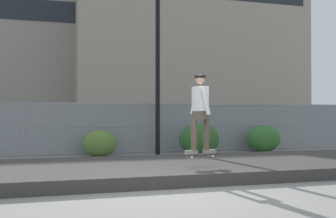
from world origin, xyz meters
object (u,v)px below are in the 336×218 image
skateboard (200,155)px  shrub_right (263,139)px  skater (200,109)px  shrub_center (199,139)px  parked_car_near (56,128)px  shrub_left (99,143)px  street_lamp (158,22)px

skateboard → shrub_right: bearing=49.1°
skater → shrub_center: 5.21m
skateboard → shrub_center: bearing=70.0°
shrub_center → parked_car_near: bearing=136.9°
skateboard → shrub_left: shrub_left is taller
parked_car_near → shrub_left: (1.46, -4.09, -0.39)m
skater → shrub_right: bearing=49.1°
shrub_right → skateboard: bearing=-130.9°
skater → shrub_right: size_ratio=1.32×
parked_car_near → shrub_left: size_ratio=3.87×
shrub_center → street_lamp: bearing=162.7°
skater → street_lamp: 6.13m
skater → shrub_right: (4.50, 5.20, -1.05)m
shrub_left → shrub_right: bearing=-0.9°
skateboard → street_lamp: 6.70m
skateboard → shrub_center: (1.75, 4.80, 0.00)m
skater → shrub_center: size_ratio=1.21×
street_lamp → skateboard: bearing=-93.9°
shrub_left → skater: bearing=-72.5°
parked_car_near → street_lamp: bearing=-49.9°
skateboard → skater: size_ratio=0.47×
skateboard → shrub_center: 5.11m
parked_car_near → shrub_right: bearing=-28.7°
skateboard → skater: 1.00m
shrub_left → shrub_center: bearing=-8.0°
skateboard → skater: (0.00, -0.00, 1.00)m
street_lamp → parked_car_near: size_ratio=1.72×
skater → skateboard: bearing=116.6°
shrub_center → shrub_right: shrub_center is taller
shrub_center → skateboard: bearing=-110.0°
skater → shrub_right: skater is taller
street_lamp → shrub_left: street_lamp is taller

